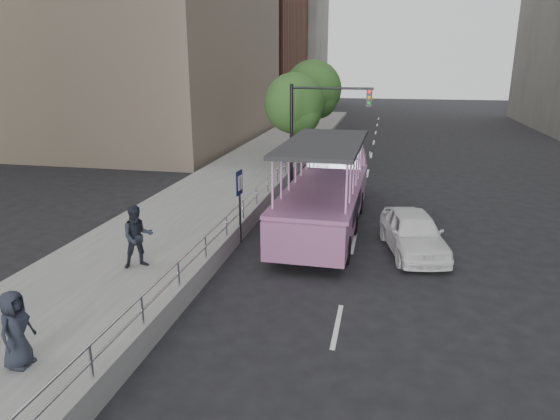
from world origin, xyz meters
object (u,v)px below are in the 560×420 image
object	(u,v)px
duck_boat	(328,192)
pedestrian_mid	(138,237)
parking_sign	(240,198)
car	(413,232)
street_tree_far	(314,91)
street_tree_near	(296,106)
traffic_signal	(314,118)
pedestrian_far	(16,329)

from	to	relation	value
duck_boat	pedestrian_mid	distance (m)	8.05
duck_boat	parking_sign	bearing A→B (deg)	-133.49
duck_boat	car	world-z (taller)	duck_boat
car	street_tree_far	bearing A→B (deg)	96.40
street_tree_near	street_tree_far	world-z (taller)	street_tree_far
parking_sign	street_tree_near	world-z (taller)	street_tree_near
duck_boat	car	size ratio (longest dim) A/B	2.51
duck_boat	street_tree_near	bearing A→B (deg)	107.48
parking_sign	traffic_signal	world-z (taller)	traffic_signal
pedestrian_far	parking_sign	bearing A→B (deg)	-12.21
duck_boat	street_tree_far	distance (m)	16.31
pedestrian_far	street_tree_near	distance (m)	21.61
pedestrian_far	traffic_signal	world-z (taller)	traffic_signal
car	street_tree_near	size ratio (longest dim) A/B	0.74
duck_boat	pedestrian_mid	bearing A→B (deg)	-127.83
car	pedestrian_mid	xyz separation A→B (m)	(-8.17, -3.71, 0.53)
duck_boat	street_tree_far	xyz separation A→B (m)	(-2.88, 15.77, 3.00)
duck_boat	traffic_signal	world-z (taller)	traffic_signal
pedestrian_mid	street_tree_far	xyz separation A→B (m)	(2.06, 22.13, 3.05)
duck_boat	pedestrian_far	xyz separation A→B (m)	(-4.90, -11.60, -0.19)
pedestrian_mid	street_tree_near	distance (m)	16.43
street_tree_near	parking_sign	bearing A→B (deg)	-88.63
car	street_tree_near	xyz separation A→B (m)	(-6.31, 12.42, 3.10)
street_tree_far	street_tree_near	bearing A→B (deg)	-91.91
pedestrian_far	car	bearing A→B (deg)	-40.70
traffic_signal	car	bearing A→B (deg)	-62.33
pedestrian_far	street_tree_far	xyz separation A→B (m)	(2.02, 27.37, 3.18)
car	street_tree_near	distance (m)	14.27
duck_boat	pedestrian_far	size ratio (longest dim) A/B	6.49
duck_boat	pedestrian_far	bearing A→B (deg)	-112.89
pedestrian_mid	street_tree_near	size ratio (longest dim) A/B	0.33
traffic_signal	pedestrian_mid	bearing A→B (deg)	-105.23
duck_boat	street_tree_near	world-z (taller)	street_tree_near
pedestrian_mid	parking_sign	bearing A→B (deg)	22.60
car	parking_sign	xyz separation A→B (m)	(-6.01, -0.27, 0.95)
parking_sign	traffic_signal	bearing A→B (deg)	82.05
parking_sign	street_tree_far	xyz separation A→B (m)	(-0.10, 18.69, 2.64)
street_tree_near	pedestrian_mid	bearing A→B (deg)	-96.58
car	pedestrian_mid	size ratio (longest dim) A/B	2.22
pedestrian_mid	pedestrian_far	size ratio (longest dim) A/B	1.16
pedestrian_far	street_tree_near	world-z (taller)	street_tree_near
pedestrian_far	traffic_signal	distance (m)	18.42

